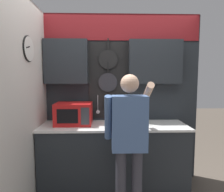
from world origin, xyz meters
The scene contains 8 objects.
ground_plane centered at (0.00, 0.00, 0.00)m, with size 14.00×14.00×0.00m, color brown.
base_cabinet_counter centered at (0.00, 0.00, 0.46)m, with size 2.03×0.63×0.93m.
back_wall_unit centered at (0.01, 0.28, 1.50)m, with size 2.60×0.20×2.52m.
side_wall centered at (-1.03, -0.40, 1.27)m, with size 0.07×1.60×2.52m.
microwave centered at (-0.56, 0.03, 1.08)m, with size 0.50×0.36×0.30m.
knife_block centered at (0.17, 0.03, 1.03)m, with size 0.12×0.16×0.27m.
utensil_crock centered at (0.34, 0.03, 1.03)m, with size 0.11×0.10×0.35m.
person centered at (0.14, -0.59, 0.97)m, with size 0.54×0.59×1.63m.
Camera 1 is at (-0.11, -2.73, 1.61)m, focal length 32.00 mm.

